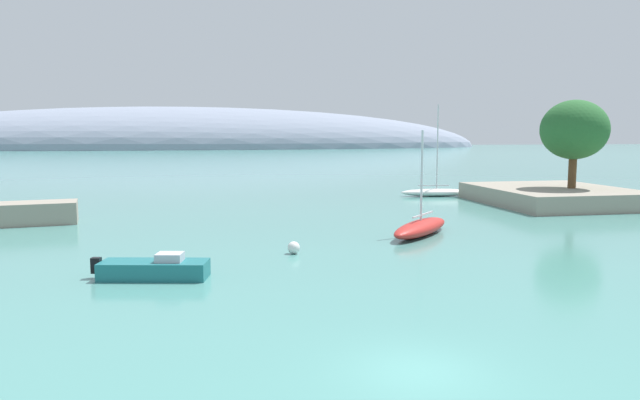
{
  "coord_description": "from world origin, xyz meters",
  "views": [
    {
      "loc": [
        -6.13,
        -15.91,
        7.0
      ],
      "look_at": [
        2.26,
        26.18,
        2.1
      ],
      "focal_mm": 33.27,
      "sensor_mm": 36.0,
      "label": 1
    }
  ],
  "objects_px": {
    "motorboat_teal_alongside_breakwater": "(154,269)",
    "mooring_buoy_white": "(294,248)",
    "sailboat_red_mid_mooring": "(421,227)",
    "sailboat_white_near_shore": "(436,192)",
    "tree_clump_shore": "(574,130)"
  },
  "relations": [
    {
      "from": "tree_clump_shore",
      "to": "motorboat_teal_alongside_breakwater",
      "type": "relative_size",
      "value": 1.5
    },
    {
      "from": "sailboat_white_near_shore",
      "to": "sailboat_red_mid_mooring",
      "type": "xyz_separation_m",
      "value": [
        -10.74,
        -23.37,
        0.05
      ]
    },
    {
      "from": "sailboat_white_near_shore",
      "to": "sailboat_red_mid_mooring",
      "type": "bearing_deg",
      "value": -107.21
    },
    {
      "from": "sailboat_red_mid_mooring",
      "to": "mooring_buoy_white",
      "type": "xyz_separation_m",
      "value": [
        -9.49,
        -4.47,
        -0.19
      ]
    },
    {
      "from": "motorboat_teal_alongside_breakwater",
      "to": "mooring_buoy_white",
      "type": "distance_m",
      "value": 8.71
    },
    {
      "from": "motorboat_teal_alongside_breakwater",
      "to": "tree_clump_shore",
      "type": "bearing_deg",
      "value": 42.68
    },
    {
      "from": "tree_clump_shore",
      "to": "sailboat_white_near_shore",
      "type": "distance_m",
      "value": 15.54
    },
    {
      "from": "sailboat_red_mid_mooring",
      "to": "tree_clump_shore",
      "type": "bearing_deg",
      "value": 165.25
    },
    {
      "from": "sailboat_red_mid_mooring",
      "to": "motorboat_teal_alongside_breakwater",
      "type": "bearing_deg",
      "value": -19.98
    },
    {
      "from": "tree_clump_shore",
      "to": "mooring_buoy_white",
      "type": "distance_m",
      "value": 35.53
    },
    {
      "from": "tree_clump_shore",
      "to": "sailboat_red_mid_mooring",
      "type": "bearing_deg",
      "value": -146.97
    },
    {
      "from": "motorboat_teal_alongside_breakwater",
      "to": "mooring_buoy_white",
      "type": "height_order",
      "value": "motorboat_teal_alongside_breakwater"
    },
    {
      "from": "sailboat_red_mid_mooring",
      "to": "mooring_buoy_white",
      "type": "distance_m",
      "value": 10.49
    },
    {
      "from": "motorboat_teal_alongside_breakwater",
      "to": "sailboat_white_near_shore",
      "type": "bearing_deg",
      "value": 61.34
    },
    {
      "from": "tree_clump_shore",
      "to": "motorboat_teal_alongside_breakwater",
      "type": "height_order",
      "value": "tree_clump_shore"
    }
  ]
}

